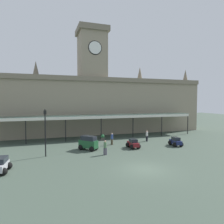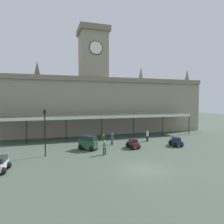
# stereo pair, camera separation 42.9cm
# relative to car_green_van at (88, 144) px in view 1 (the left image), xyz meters

# --- Properties ---
(ground_plane) EXTENTS (140.00, 140.00, 0.00)m
(ground_plane) POSITION_rel_car_green_van_xyz_m (3.38, -8.75, -0.81)
(ground_plane) COLOR #3E4C40
(station_building) EXTENTS (43.99, 5.70, 19.59)m
(station_building) POSITION_rel_car_green_van_xyz_m (3.38, 12.57, 5.27)
(station_building) COLOR gray
(station_building) RESTS_ON ground
(entrance_canopy) EXTENTS (33.69, 3.26, 3.85)m
(entrance_canopy) POSITION_rel_car_green_van_xyz_m (3.38, 7.55, 2.89)
(entrance_canopy) COLOR #38564C
(entrance_canopy) RESTS_ON ground
(car_green_van) EXTENTS (2.49, 2.53, 1.77)m
(car_green_van) POSITION_rel_car_green_van_xyz_m (0.00, 0.00, 0.00)
(car_green_van) COLOR #1E512D
(car_green_van) RESTS_ON ground
(car_maroon_sedan) EXTENTS (1.55, 2.07, 1.19)m
(car_maroon_sedan) POSITION_rel_car_green_van_xyz_m (5.78, -0.84, -0.30)
(car_maroon_sedan) COLOR maroon
(car_maroon_sedan) RESTS_ON ground
(car_silver_estate) EXTENTS (1.68, 2.32, 1.27)m
(car_silver_estate) POSITION_rel_car_green_van_xyz_m (-8.84, -5.50, -0.24)
(car_silver_estate) COLOR #B2B5BA
(car_silver_estate) RESTS_ON ground
(car_navy_sedan) EXTENTS (1.66, 2.13, 1.19)m
(car_navy_sedan) POSITION_rel_car_green_van_xyz_m (11.89, -1.48, -0.30)
(car_navy_sedan) COLOR #19214C
(car_navy_sedan) RESTS_ON ground
(pedestrian_crossing_forecourt) EXTENTS (0.34, 0.38, 1.67)m
(pedestrian_crossing_forecourt) POSITION_rel_car_green_van_xyz_m (3.75, 1.89, 0.10)
(pedestrian_crossing_forecourt) COLOR brown
(pedestrian_crossing_forecourt) RESTS_ON ground
(pedestrian_beside_cars) EXTENTS (0.36, 0.34, 1.67)m
(pedestrian_beside_cars) POSITION_rel_car_green_van_xyz_m (1.34, -2.91, 0.10)
(pedestrian_beside_cars) COLOR #3F384C
(pedestrian_beside_cars) RESTS_ON ground
(pedestrian_near_entrance) EXTENTS (0.34, 0.39, 1.67)m
(pedestrian_near_entrance) POSITION_rel_car_green_van_xyz_m (9.58, 2.50, 0.10)
(pedestrian_near_entrance) COLOR black
(pedestrian_near_entrance) RESTS_ON ground
(victorian_lamppost) EXTENTS (0.30, 0.30, 5.27)m
(victorian_lamppost) POSITION_rel_car_green_van_xyz_m (-5.13, -1.49, 2.44)
(victorian_lamppost) COLOR black
(victorian_lamppost) RESTS_ON ground
(planter_forecourt_centre) EXTENTS (0.60, 0.60, 0.96)m
(planter_forecourt_centre) POSITION_rel_car_green_van_xyz_m (3.37, 5.36, -0.32)
(planter_forecourt_centre) COLOR #47423D
(planter_forecourt_centre) RESTS_ON ground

